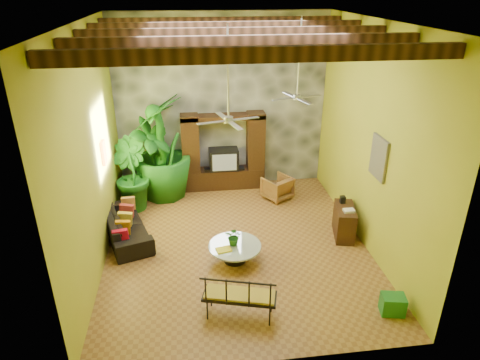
{
  "coord_description": "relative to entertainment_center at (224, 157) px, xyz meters",
  "views": [
    {
      "loc": [
        -1.03,
        -8.51,
        5.69
      ],
      "look_at": [
        0.11,
        0.2,
        1.59
      ],
      "focal_mm": 32.0,
      "sensor_mm": 36.0,
      "label": 1
    }
  ],
  "objects": [
    {
      "name": "coffee_table",
      "position": [
        -0.12,
        -3.78,
        -0.71
      ],
      "size": [
        1.17,
        1.17,
        0.4
      ],
      "rotation": [
        0.0,
        0.0,
        0.24
      ],
      "color": "black",
      "rests_on": "ground"
    },
    {
      "name": "tall_plant_b",
      "position": [
        -2.6,
        -0.96,
        0.02
      ],
      "size": [
        1.35,
        1.39,
        1.97
      ],
      "primitive_type": "imported",
      "rotation": [
        0.0,
        0.0,
        2.23
      ],
      "color": "#185D1E",
      "rests_on": "ground"
    },
    {
      "name": "wall_art_mask",
      "position": [
        -2.96,
        -2.14,
        1.13
      ],
      "size": [
        0.06,
        0.32,
        0.55
      ],
      "primitive_type": "cube",
      "color": "#BE8216",
      "rests_on": "left_wall"
    },
    {
      "name": "wall_art_painting",
      "position": [
        2.96,
        -3.74,
        1.33
      ],
      "size": [
        0.06,
        0.7,
        0.9
      ],
      "primitive_type": "cube",
      "color": "#22597D",
      "rests_on": "right_wall"
    },
    {
      "name": "centerpiece_plant",
      "position": [
        -0.13,
        -3.74,
        -0.36
      ],
      "size": [
        0.46,
        0.43,
        0.41
      ],
      "primitive_type": "imported",
      "rotation": [
        0.0,
        0.0,
        -0.38
      ],
      "color": "#1E5717",
      "rests_on": "coffee_table"
    },
    {
      "name": "ceiling_fan_back",
      "position": [
        1.6,
        -1.94,
        2.44
      ],
      "size": [
        1.28,
        1.28,
        1.86
      ],
      "color": "#A6A6AB",
      "rests_on": "ceiling"
    },
    {
      "name": "entertainment_center",
      "position": [
        0.0,
        0.0,
        0.0
      ],
      "size": [
        2.4,
        0.55,
        2.3
      ],
      "color": "black",
      "rests_on": "ground"
    },
    {
      "name": "tall_plant_c",
      "position": [
        -1.76,
        -0.32,
        0.51
      ],
      "size": [
        2.0,
        2.0,
        2.95
      ],
      "primitive_type": "imported",
      "rotation": [
        0.0,
        0.0,
        4.47
      ],
      "color": "#1A6119",
      "rests_on": "ground"
    },
    {
      "name": "green_bin",
      "position": [
        2.62,
        -5.81,
        -0.78
      ],
      "size": [
        0.49,
        0.4,
        0.38
      ],
      "primitive_type": "cube",
      "rotation": [
        0.0,
        0.0,
        -0.2
      ],
      "color": "#1D6E23",
      "rests_on": "ground"
    },
    {
      "name": "sofa",
      "position": [
        -2.63,
        -2.46,
        -0.64
      ],
      "size": [
        1.5,
        2.38,
        0.65
      ],
      "primitive_type": "imported",
      "rotation": [
        0.0,
        0.0,
        1.88
      ],
      "color": "black",
      "rests_on": "ground"
    },
    {
      "name": "back_wall",
      "position": [
        0.0,
        0.36,
        1.53
      ],
      "size": [
        6.0,
        0.02,
        5.0
      ],
      "primitive_type": "cube",
      "color": "#A4AA26",
      "rests_on": "ground"
    },
    {
      "name": "stone_accent_wall",
      "position": [
        0.0,
        0.3,
        1.53
      ],
      "size": [
        5.98,
        0.1,
        4.98
      ],
      "primitive_type": "cube",
      "color": "#3E4246",
      "rests_on": "ground"
    },
    {
      "name": "right_wall",
      "position": [
        3.0,
        -3.14,
        1.53
      ],
      "size": [
        0.02,
        7.0,
        5.0
      ],
      "primitive_type": "cube",
      "color": "#A4AA26",
      "rests_on": "ground"
    },
    {
      "name": "wicker_armchair",
      "position": [
        1.44,
        -0.92,
        -0.63
      ],
      "size": [
        0.98,
        0.99,
        0.66
      ],
      "primitive_type": "imported",
      "rotation": [
        0.0,
        0.0,
        3.69
      ],
      "color": "olive",
      "rests_on": "ground"
    },
    {
      "name": "iron_bench",
      "position": [
        -0.24,
        -5.59,
        -0.42
      ],
      "size": [
        1.42,
        0.84,
        0.57
      ],
      "rotation": [
        0.0,
        0.0,
        -0.27
      ],
      "color": "black",
      "rests_on": "ground"
    },
    {
      "name": "ceiling_beams",
      "position": [
        0.0,
        -3.14,
        3.81
      ],
      "size": [
        5.95,
        5.36,
        0.22
      ],
      "color": "#3F2214",
      "rests_on": "ceiling"
    },
    {
      "name": "side_console",
      "position": [
        2.64,
        -3.09,
        -0.58
      ],
      "size": [
        0.63,
        1.03,
        0.77
      ],
      "primitive_type": "cube",
      "rotation": [
        0.0,
        0.0,
        -0.22
      ],
      "color": "#3B2112",
      "rests_on": "ground"
    },
    {
      "name": "ceiling",
      "position": [
        0.0,
        -3.14,
        4.03
      ],
      "size": [
        6.0,
        7.0,
        0.02
      ],
      "primitive_type": "cube",
      "color": "silver",
      "rests_on": "back_wall"
    },
    {
      "name": "left_wall",
      "position": [
        -3.0,
        -3.14,
        1.53
      ],
      "size": [
        0.02,
        7.0,
        5.0
      ],
      "primitive_type": "cube",
      "color": "#A4AA26",
      "rests_on": "ground"
    },
    {
      "name": "ceiling_fan_front",
      "position": [
        -0.2,
        -3.54,
        2.44
      ],
      "size": [
        1.28,
        1.28,
        1.86
      ],
      "color": "#A6A6AB",
      "rests_on": "ceiling"
    },
    {
      "name": "ground",
      "position": [
        0.0,
        -3.14,
        -0.97
      ],
      "size": [
        7.0,
        7.0,
        0.0
      ],
      "primitive_type": "plane",
      "color": "brown",
      "rests_on": "ground"
    },
    {
      "name": "tall_plant_a",
      "position": [
        -2.0,
        -0.52,
        0.23
      ],
      "size": [
        1.48,
        1.5,
        2.38
      ],
      "primitive_type": "imported",
      "rotation": [
        0.0,
        0.0,
        0.81
      ],
      "color": "#185E19",
      "rests_on": "ground"
    },
    {
      "name": "yellow_tray",
      "position": [
        -0.38,
        -3.94,
        -0.55
      ],
      "size": [
        0.36,
        0.29,
        0.03
      ],
      "primitive_type": "cube",
      "rotation": [
        0.0,
        0.0,
        0.24
      ],
      "color": "#EEF41A",
      "rests_on": "coffee_table"
    }
  ]
}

